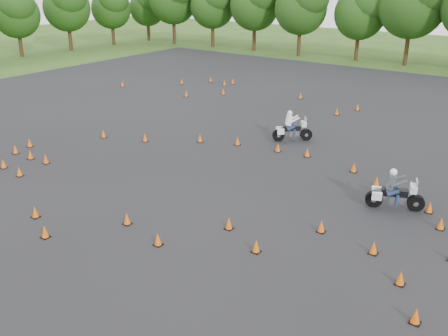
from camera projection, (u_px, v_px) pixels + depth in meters
ground at (162, 229)px, 18.87m from camera, size 140.00×140.00×0.00m
asphalt_pad at (249, 179)px, 23.39m from camera, size 62.00×62.00×0.00m
traffic_cones at (244, 177)px, 23.06m from camera, size 36.59×33.38×0.45m
rider_grey at (396, 188)px, 20.15m from camera, size 2.44×1.55×1.80m
rider_white at (293, 126)px, 28.34m from camera, size 2.21×2.01×1.77m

